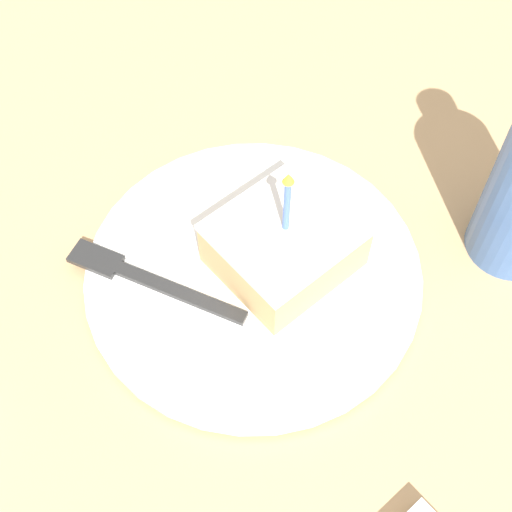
# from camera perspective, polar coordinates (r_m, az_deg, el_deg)

# --- Properties ---
(ground_plane) EXTENTS (2.40, 2.40, 0.04)m
(ground_plane) POSITION_cam_1_polar(r_m,az_deg,el_deg) (0.65, 0.90, -1.79)
(ground_plane) COLOR tan
(ground_plane) RESTS_ON ground
(plate) EXTENTS (0.29, 0.29, 0.01)m
(plate) POSITION_cam_1_polar(r_m,az_deg,el_deg) (0.62, -0.00, -1.57)
(plate) COLOR white
(plate) RESTS_ON ground_plane
(cake_slice) EXTENTS (0.11, 0.10, 0.12)m
(cake_slice) POSITION_cam_1_polar(r_m,az_deg,el_deg) (0.60, 2.29, 0.91)
(cake_slice) COLOR tan
(cake_slice) RESTS_ON plate
(fork) EXTENTS (0.09, 0.16, 0.01)m
(fork) POSITION_cam_1_polar(r_m,az_deg,el_deg) (0.61, -8.98, -1.76)
(fork) COLOR #262626
(fork) RESTS_ON plate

